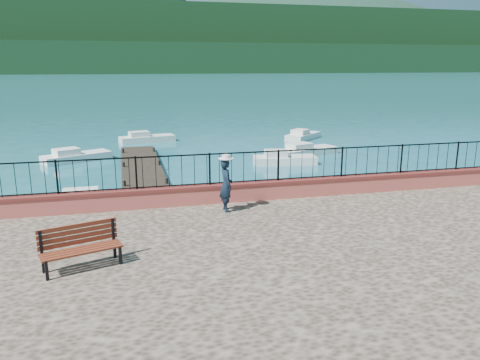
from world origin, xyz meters
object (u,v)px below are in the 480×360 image
boat_2 (307,148)px  boat_4 (147,136)px  person (226,185)px  boat_5 (303,134)px  park_bench (82,255)px  boat_1 (285,157)px  boat_0 (96,199)px  boat_3 (76,154)px

boat_2 → boat_4: size_ratio=1.03×
person → boat_5: person is taller
park_bench → person: person is taller
boat_4 → park_bench: bearing=-108.5°
boat_1 → boat_2: bearing=53.3°
park_bench → boat_0: size_ratio=0.47×
boat_5 → park_bench: bearing=-163.1°
boat_1 → boat_4: (-7.00, 9.59, 0.00)m
person → boat_3: 16.01m
person → boat_3: size_ratio=0.41×
park_bench → boat_0: bearing=73.5°
boat_1 → boat_0: bearing=-139.1°
person → boat_5: size_ratio=0.46×
boat_5 → boat_0: bearing=-176.1°
boat_0 → boat_3: size_ratio=0.98×
boat_0 → boat_2: size_ratio=0.94×
park_bench → boat_5: park_bench is taller
boat_3 → boat_4: bearing=27.7°
person → boat_0: 6.67m
person → boat_5: bearing=-30.3°
boat_0 → boat_4: (2.78, 15.73, 0.00)m
boat_0 → boat_5: (14.05, 14.20, 0.00)m
boat_0 → park_bench: bearing=-89.4°
person → boat_2: (8.00, 13.44, -1.58)m
park_bench → boat_4: size_ratio=0.45×
boat_2 → park_bench: bearing=-143.6°
boat_3 → boat_4: size_ratio=0.98×
boat_0 → boat_5: bearing=44.8°
boat_3 → park_bench: bearing=-110.9°
boat_0 → boat_5: size_ratio=1.11×
park_bench → boat_0: (-0.16, 8.27, -1.08)m
boat_4 → boat_5: 11.37m
boat_1 → boat_5: same height
park_bench → person: 4.95m
boat_0 → boat_2: 14.55m
boat_1 → boat_5: size_ratio=1.02×
person → boat_2: size_ratio=0.39×
boat_2 → boat_5: bearing=52.3°
person → boat_0: (-3.96, 5.14, -1.58)m
boat_1 → boat_4: bearing=134.8°
boat_0 → boat_2: bearing=34.2°
person → boat_5: 21.87m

